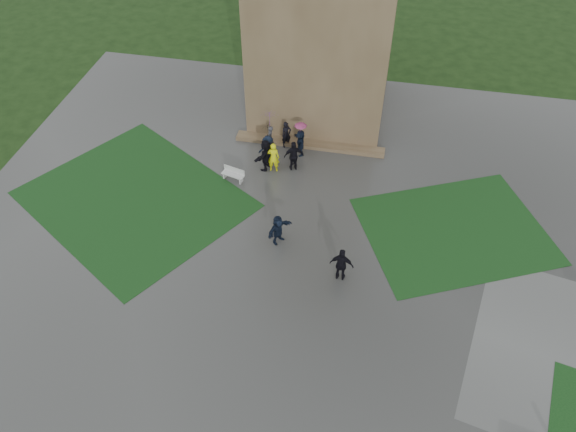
# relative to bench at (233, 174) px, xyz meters

# --- Properties ---
(ground) EXTENTS (120.00, 120.00, 0.00)m
(ground) POSITION_rel_bench_xyz_m (3.66, -6.67, -0.41)
(ground) COLOR black
(plaza) EXTENTS (34.00, 34.00, 0.02)m
(plaza) POSITION_rel_bench_xyz_m (3.66, -4.67, -0.40)
(plaza) COLOR #353533
(plaza) RESTS_ON ground
(lawn_inset_left) EXTENTS (14.10, 13.46, 0.01)m
(lawn_inset_left) POSITION_rel_bench_xyz_m (-4.84, -2.67, -0.38)
(lawn_inset_left) COLOR #123414
(lawn_inset_left) RESTS_ON plaza
(lawn_inset_right) EXTENTS (11.12, 10.15, 0.01)m
(lawn_inset_right) POSITION_rel_bench_xyz_m (12.16, -1.67, -0.38)
(lawn_inset_right) COLOR #123414
(lawn_inset_right) RESTS_ON plaza
(tower_plinth) EXTENTS (9.00, 0.80, 0.22)m
(tower_plinth) POSITION_rel_bench_xyz_m (3.66, 3.93, -0.28)
(tower_plinth) COLOR brown
(tower_plinth) RESTS_ON plaza
(bench) EXTENTS (1.36, 0.73, 0.76)m
(bench) POSITION_rel_bench_xyz_m (0.00, 0.00, 0.00)
(bench) COLOR silver
(bench) RESTS_ON plaza
(visitor_cluster) EXTENTS (2.88, 3.56, 2.63)m
(visitor_cluster) POSITION_rel_bench_xyz_m (2.16, 2.16, 0.74)
(visitor_cluster) COLOR black
(visitor_cluster) RESTS_ON plaza
(pedestrian_mid) EXTENTS (1.31, 1.61, 1.67)m
(pedestrian_mid) POSITION_rel_bench_xyz_m (3.46, -4.16, 0.45)
(pedestrian_mid) COLOR black
(pedestrian_mid) RESTS_ON plaza
(pedestrian_near) EXTENTS (1.16, 0.71, 1.91)m
(pedestrian_near) POSITION_rel_bench_xyz_m (6.84, -5.92, 0.57)
(pedestrian_near) COLOR black
(pedestrian_near) RESTS_ON plaza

